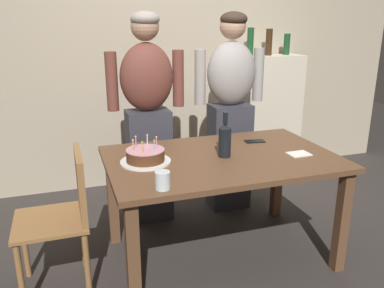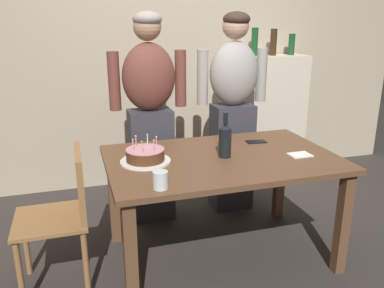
{
  "view_description": "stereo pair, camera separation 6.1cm",
  "coord_description": "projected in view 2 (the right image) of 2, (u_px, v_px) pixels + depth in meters",
  "views": [
    {
      "loc": [
        -0.97,
        -2.28,
        1.61
      ],
      "look_at": [
        -0.2,
        0.02,
        0.84
      ],
      "focal_mm": 37.22,
      "sensor_mm": 36.0,
      "label": 1
    },
    {
      "loc": [
        -0.91,
        -2.3,
        1.61
      ],
      "look_at": [
        -0.2,
        0.02,
        0.84
      ],
      "focal_mm": 37.22,
      "sensor_mm": 36.0,
      "label": 2
    }
  ],
  "objects": [
    {
      "name": "ground_plane",
      "position": [
        219.0,
        254.0,
        2.84
      ],
      "size": [
        10.0,
        10.0,
        0.0
      ],
      "primitive_type": "plane",
      "color": "#332D2B"
    },
    {
      "name": "back_wall",
      "position": [
        166.0,
        52.0,
        3.86
      ],
      "size": [
        5.2,
        0.1,
        2.6
      ],
      "primitive_type": "cube",
      "color": "tan",
      "rests_on": "ground_plane"
    },
    {
      "name": "dining_table",
      "position": [
        221.0,
        170.0,
        2.64
      ],
      "size": [
        1.5,
        0.96,
        0.74
      ],
      "color": "brown",
      "rests_on": "ground_plane"
    },
    {
      "name": "birthday_cake",
      "position": [
        145.0,
        156.0,
        2.5
      ],
      "size": [
        0.32,
        0.32,
        0.16
      ],
      "color": "white",
      "rests_on": "dining_table"
    },
    {
      "name": "water_glass_near",
      "position": [
        160.0,
        180.0,
        2.11
      ],
      "size": [
        0.08,
        0.08,
        0.1
      ],
      "primitive_type": "cylinder",
      "color": "silver",
      "rests_on": "dining_table"
    },
    {
      "name": "wine_bottle",
      "position": [
        225.0,
        140.0,
        2.58
      ],
      "size": [
        0.08,
        0.08,
        0.3
      ],
      "color": "black",
      "rests_on": "dining_table"
    },
    {
      "name": "cell_phone",
      "position": [
        256.0,
        142.0,
        2.91
      ],
      "size": [
        0.15,
        0.09,
        0.01
      ],
      "primitive_type": "cube",
      "rotation": [
        0.0,
        0.0,
        -0.13
      ],
      "color": "black",
      "rests_on": "dining_table"
    },
    {
      "name": "napkin_stack",
      "position": [
        300.0,
        155.0,
        2.64
      ],
      "size": [
        0.15,
        0.11,
        0.01
      ],
      "primitive_type": "cube",
      "rotation": [
        0.0,
        0.0,
        0.02
      ],
      "color": "white",
      "rests_on": "dining_table"
    },
    {
      "name": "person_man_bearded",
      "position": [
        150.0,
        116.0,
        3.13
      ],
      "size": [
        0.61,
        0.27,
        1.66
      ],
      "rotation": [
        0.0,
        0.0,
        3.14
      ],
      "color": "#33333D",
      "rests_on": "ground_plane"
    },
    {
      "name": "person_woman_cardigan",
      "position": [
        233.0,
        110.0,
        3.32
      ],
      "size": [
        0.61,
        0.27,
        1.66
      ],
      "rotation": [
        0.0,
        0.0,
        3.14
      ],
      "color": "#33333D",
      "rests_on": "ground_plane"
    },
    {
      "name": "dining_chair",
      "position": [
        65.0,
        209.0,
        2.38
      ],
      "size": [
        0.42,
        0.42,
        0.87
      ],
      "rotation": [
        0.0,
        0.0,
        -1.57
      ],
      "color": "olive",
      "rests_on": "ground_plane"
    },
    {
      "name": "shelf_cabinet",
      "position": [
        269.0,
        116.0,
        4.15
      ],
      "size": [
        0.72,
        0.3,
        1.52
      ],
      "color": "beige",
      "rests_on": "ground_plane"
    }
  ]
}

